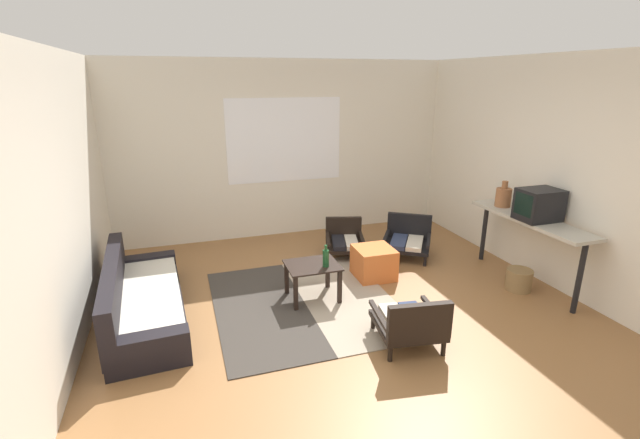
{
  "coord_description": "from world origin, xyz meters",
  "views": [
    {
      "loc": [
        -1.6,
        -3.67,
        2.42
      ],
      "look_at": [
        -0.17,
        0.72,
        0.94
      ],
      "focal_mm": 24.83,
      "sensor_mm": 36.0,
      "label": 1
    }
  ],
  "objects_px": {
    "clay_vase": "(503,197)",
    "wicker_basket": "(519,280)",
    "couch": "(140,301)",
    "armchair_corner": "(408,238)",
    "crt_television": "(539,205)",
    "glass_bottle": "(326,258)",
    "ottoman_orange": "(374,263)",
    "armchair_striped_foreground": "(411,322)",
    "console_shelf": "(530,225)",
    "coffee_table": "(312,272)",
    "armchair_by_window": "(344,239)"
  },
  "relations": [
    {
      "from": "glass_bottle",
      "to": "armchair_corner",
      "type": "bearing_deg",
      "value": 31.44
    },
    {
      "from": "ottoman_orange",
      "to": "armchair_striped_foreground",
      "type": "bearing_deg",
      "value": -101.89
    },
    {
      "from": "glass_bottle",
      "to": "wicker_basket",
      "type": "distance_m",
      "value": 2.36
    },
    {
      "from": "crt_television",
      "to": "console_shelf",
      "type": "bearing_deg",
      "value": 88.08
    },
    {
      "from": "armchair_by_window",
      "to": "glass_bottle",
      "type": "bearing_deg",
      "value": -119.46
    },
    {
      "from": "armchair_striped_foreground",
      "to": "wicker_basket",
      "type": "bearing_deg",
      "value": 19.5
    },
    {
      "from": "armchair_striped_foreground",
      "to": "armchair_by_window",
      "type": "bearing_deg",
      "value": 84.1
    },
    {
      "from": "couch",
      "to": "armchair_corner",
      "type": "distance_m",
      "value": 3.59
    },
    {
      "from": "armchair_by_window",
      "to": "clay_vase",
      "type": "distance_m",
      "value": 2.18
    },
    {
      "from": "console_shelf",
      "to": "glass_bottle",
      "type": "height_order",
      "value": "console_shelf"
    },
    {
      "from": "armchair_by_window",
      "to": "armchair_corner",
      "type": "distance_m",
      "value": 0.9
    },
    {
      "from": "coffee_table",
      "to": "armchair_striped_foreground",
      "type": "bearing_deg",
      "value": -63.55
    },
    {
      "from": "armchair_corner",
      "to": "crt_television",
      "type": "distance_m",
      "value": 1.8
    },
    {
      "from": "crt_television",
      "to": "glass_bottle",
      "type": "xyz_separation_m",
      "value": [
        -2.46,
        0.4,
        -0.5
      ]
    },
    {
      "from": "crt_television",
      "to": "clay_vase",
      "type": "relative_size",
      "value": 1.38
    },
    {
      "from": "couch",
      "to": "console_shelf",
      "type": "relative_size",
      "value": 1.25
    },
    {
      "from": "ottoman_orange",
      "to": "glass_bottle",
      "type": "xyz_separation_m",
      "value": [
        -0.78,
        -0.41,
        0.33
      ]
    },
    {
      "from": "armchair_corner",
      "to": "armchair_striped_foreground",
      "type": "bearing_deg",
      "value": -118.03
    },
    {
      "from": "console_shelf",
      "to": "glass_bottle",
      "type": "bearing_deg",
      "value": 172.97
    },
    {
      "from": "glass_bottle",
      "to": "wicker_basket",
      "type": "relative_size",
      "value": 0.84
    },
    {
      "from": "console_shelf",
      "to": "wicker_basket",
      "type": "bearing_deg",
      "value": -141.0
    },
    {
      "from": "glass_bottle",
      "to": "crt_television",
      "type": "bearing_deg",
      "value": -9.18
    },
    {
      "from": "glass_bottle",
      "to": "couch",
      "type": "bearing_deg",
      "value": 173.13
    },
    {
      "from": "couch",
      "to": "coffee_table",
      "type": "relative_size",
      "value": 3.59
    },
    {
      "from": "coffee_table",
      "to": "ottoman_orange",
      "type": "bearing_deg",
      "value": 19.13
    },
    {
      "from": "ottoman_orange",
      "to": "clay_vase",
      "type": "xyz_separation_m",
      "value": [
        1.68,
        -0.22,
        0.78
      ]
    },
    {
      "from": "clay_vase",
      "to": "wicker_basket",
      "type": "relative_size",
      "value": 1.11
    },
    {
      "from": "coffee_table",
      "to": "crt_television",
      "type": "bearing_deg",
      "value": -10.81
    },
    {
      "from": "couch",
      "to": "clay_vase",
      "type": "bearing_deg",
      "value": -0.56
    },
    {
      "from": "couch",
      "to": "armchair_striped_foreground",
      "type": "relative_size",
      "value": 2.98
    },
    {
      "from": "armchair_striped_foreground",
      "to": "console_shelf",
      "type": "relative_size",
      "value": 0.42
    },
    {
      "from": "armchair_by_window",
      "to": "ottoman_orange",
      "type": "distance_m",
      "value": 0.84
    },
    {
      "from": "coffee_table",
      "to": "glass_bottle",
      "type": "xyz_separation_m",
      "value": [
        0.13,
        -0.1,
        0.19
      ]
    },
    {
      "from": "couch",
      "to": "glass_bottle",
      "type": "height_order",
      "value": "glass_bottle"
    },
    {
      "from": "armchair_striped_foreground",
      "to": "wicker_basket",
      "type": "relative_size",
      "value": 2.36
    },
    {
      "from": "console_shelf",
      "to": "glass_bottle",
      "type": "relative_size",
      "value": 6.63
    },
    {
      "from": "clay_vase",
      "to": "wicker_basket",
      "type": "bearing_deg",
      "value": -105.37
    },
    {
      "from": "clay_vase",
      "to": "armchair_striped_foreground",
      "type": "bearing_deg",
      "value": -147.23
    },
    {
      "from": "coffee_table",
      "to": "armchair_by_window",
      "type": "xyz_separation_m",
      "value": [
        0.83,
        1.16,
        -0.11
      ]
    },
    {
      "from": "crt_television",
      "to": "glass_bottle",
      "type": "relative_size",
      "value": 1.81
    },
    {
      "from": "armchair_corner",
      "to": "crt_television",
      "type": "bearing_deg",
      "value": -55.97
    },
    {
      "from": "wicker_basket",
      "to": "armchair_striped_foreground",
      "type": "bearing_deg",
      "value": -160.5
    },
    {
      "from": "clay_vase",
      "to": "glass_bottle",
      "type": "bearing_deg",
      "value": -175.49
    },
    {
      "from": "ottoman_orange",
      "to": "crt_television",
      "type": "xyz_separation_m",
      "value": [
        1.68,
        -0.81,
        0.83
      ]
    },
    {
      "from": "coffee_table",
      "to": "glass_bottle",
      "type": "relative_size",
      "value": 2.32
    },
    {
      "from": "armchair_striped_foreground",
      "to": "console_shelf",
      "type": "height_order",
      "value": "console_shelf"
    },
    {
      "from": "couch",
      "to": "wicker_basket",
      "type": "xyz_separation_m",
      "value": [
        4.26,
        -0.68,
        -0.08
      ]
    },
    {
      "from": "coffee_table",
      "to": "couch",
      "type": "bearing_deg",
      "value": 175.62
    },
    {
      "from": "ottoman_orange",
      "to": "crt_television",
      "type": "height_order",
      "value": "crt_television"
    },
    {
      "from": "armchair_corner",
      "to": "ottoman_orange",
      "type": "height_order",
      "value": "armchair_corner"
    }
  ]
}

